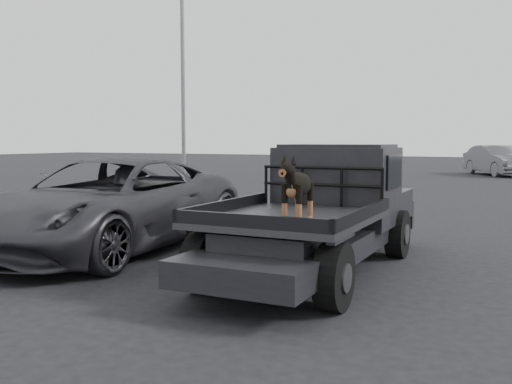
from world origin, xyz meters
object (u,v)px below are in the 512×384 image
at_px(distant_car_a, 497,160).
at_px(floodlight_near, 182,0).
at_px(parked_suv, 109,204).
at_px(dog, 298,190).
at_px(flatbed_ute, 316,239).

bearing_deg(distant_car_a, floodlight_near, -169.18).
height_order(parked_suv, floodlight_near, floodlight_near).
xyz_separation_m(dog, distant_car_a, (0.69, 26.40, -0.50)).
height_order(flatbed_ute, distant_car_a, distant_car_a).
relative_size(flatbed_ute, dog, 7.30).
height_order(dog, distant_car_a, dog).
bearing_deg(floodlight_near, flatbed_ute, -50.91).
xyz_separation_m(flatbed_ute, dog, (0.28, -1.42, 0.83)).
relative_size(dog, floodlight_near, 0.05).
distance_m(parked_suv, distant_car_a, 25.42).
xyz_separation_m(parked_suv, distant_car_a, (4.71, 24.98, 0.01)).
distance_m(dog, distant_car_a, 26.41).
bearing_deg(floodlight_near, dog, -52.88).
height_order(flatbed_ute, floodlight_near, floodlight_near).
bearing_deg(distant_car_a, flatbed_ute, -122.25).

